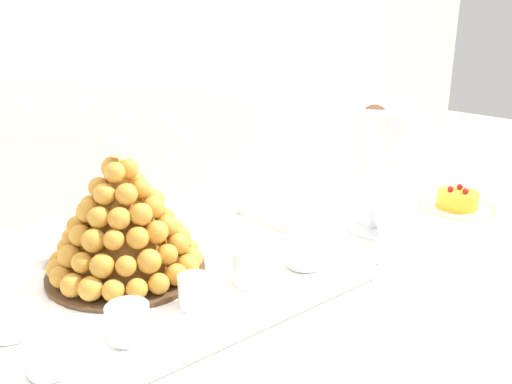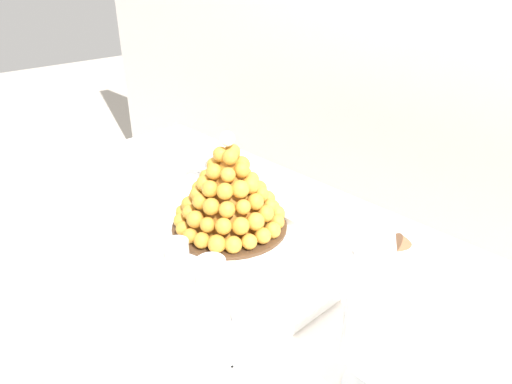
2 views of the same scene
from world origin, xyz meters
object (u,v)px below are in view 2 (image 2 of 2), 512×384
at_px(dessert_cup_left, 117,215).
at_px(dessert_cup_right, 250,306).
at_px(dessert_cup_mid_left, 143,233).
at_px(dessert_cup_mid_right, 212,275).
at_px(creme_brulee_ramekin, 163,199).
at_px(croquembouche, 229,193).
at_px(dessert_cup_centre, 177,252).
at_px(macaron_goblet, 395,307).
at_px(serving_tray, 211,247).
at_px(wine_glass, 205,152).

xyz_separation_m(dessert_cup_left, dessert_cup_right, (0.44, 0.01, 0.00)).
bearing_deg(dessert_cup_mid_left, dessert_cup_mid_right, 3.79).
relative_size(dessert_cup_right, creme_brulee_ramekin, 0.74).
distance_m(croquembouche, dessert_cup_left, 0.27).
height_order(croquembouche, dessert_cup_centre, croquembouche).
distance_m(dessert_cup_right, macaron_goblet, 0.27).
bearing_deg(dessert_cup_mid_left, croquembouche, 64.26).
xyz_separation_m(croquembouche, dessert_cup_mid_right, (0.14, -0.16, -0.06)).
distance_m(croquembouche, dessert_cup_right, 0.31).
xyz_separation_m(creme_brulee_ramekin, macaron_goblet, (0.69, -0.08, 0.14)).
xyz_separation_m(croquembouche, dessert_cup_left, (-0.19, -0.18, -0.07)).
bearing_deg(dessert_cup_right, croquembouche, 146.11).
bearing_deg(serving_tray, dessert_cup_right, -21.79).
height_order(dessert_cup_mid_left, dessert_cup_centre, dessert_cup_centre).
distance_m(dessert_cup_right, creme_brulee_ramekin, 0.46).
relative_size(croquembouche, dessert_cup_mid_left, 4.46).
bearing_deg(croquembouche, wine_glass, 155.11).
height_order(dessert_cup_centre, macaron_goblet, macaron_goblet).
xyz_separation_m(dessert_cup_mid_left, dessert_cup_right, (0.34, 0.01, 0.00)).
height_order(dessert_cup_centre, dessert_cup_right, dessert_cup_right).
xyz_separation_m(serving_tray, dessert_cup_centre, (-0.00, -0.08, 0.02)).
xyz_separation_m(croquembouche, wine_glass, (-0.21, 0.10, 0.01)).
height_order(dessert_cup_left, dessert_cup_centre, same).
bearing_deg(creme_brulee_ramekin, dessert_cup_centre, -26.05).
bearing_deg(dessert_cup_mid_left, dessert_cup_left, -177.35).
xyz_separation_m(serving_tray, dessert_cup_mid_right, (0.11, -0.08, 0.03)).
bearing_deg(wine_glass, dessert_cup_right, -29.94).
bearing_deg(dessert_cup_left, serving_tray, 24.44).
distance_m(dessert_cup_centre, macaron_goblet, 0.48).
height_order(dessert_cup_right, creme_brulee_ramekin, dessert_cup_right).
distance_m(dessert_cup_right, wine_glass, 0.54).
bearing_deg(serving_tray, dessert_cup_mid_left, -140.15).
relative_size(croquembouche, dessert_cup_mid_right, 4.62).
bearing_deg(dessert_cup_left, macaron_goblet, 4.21).
xyz_separation_m(dessert_cup_centre, dessert_cup_mid_right, (0.11, 0.00, 0.00)).
distance_m(serving_tray, dessert_cup_left, 0.24).
relative_size(dessert_cup_right, wine_glass, 0.43).
relative_size(creme_brulee_ramekin, macaron_goblet, 0.32).
xyz_separation_m(dessert_cup_right, macaron_goblet, (0.24, 0.04, 0.13)).
height_order(dessert_cup_right, macaron_goblet, macaron_goblet).
bearing_deg(dessert_cup_mid_right, dessert_cup_left, -176.58).
distance_m(serving_tray, dessert_cup_right, 0.24).
xyz_separation_m(macaron_goblet, wine_glass, (-0.70, 0.23, -0.06)).
bearing_deg(dessert_cup_mid_left, creme_brulee_ramekin, 132.80).
relative_size(dessert_cup_mid_left, creme_brulee_ramekin, 0.70).
xyz_separation_m(dessert_cup_left, dessert_cup_mid_right, (0.33, 0.02, 0.00)).
bearing_deg(dessert_cup_centre, macaron_goblet, 4.08).
bearing_deg(creme_brulee_ramekin, croquembouche, 14.53).
distance_m(dessert_cup_left, dessert_cup_mid_left, 0.11).
relative_size(serving_tray, dessert_cup_right, 9.61).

